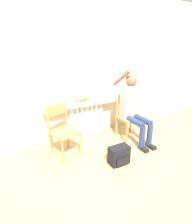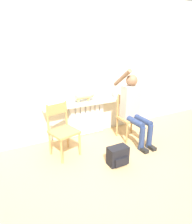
{
  "view_description": "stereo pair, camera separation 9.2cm",
  "coord_description": "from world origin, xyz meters",
  "px_view_note": "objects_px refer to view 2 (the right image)",
  "views": [
    {
      "loc": [
        -1.57,
        -2.05,
        1.76
      ],
      "look_at": [
        0.0,
        0.75,
        0.61
      ],
      "focal_mm": 30.0,
      "sensor_mm": 36.0,
      "label": 1
    },
    {
      "loc": [
        -1.48,
        -2.1,
        1.76
      ],
      "look_at": [
        0.0,
        0.75,
        0.61
      ],
      "focal_mm": 30.0,
      "sensor_mm": 36.0,
      "label": 2
    }
  ],
  "objects_px": {
    "chair_right": "(129,116)",
    "person": "(133,106)",
    "backpack": "(118,156)",
    "cat": "(86,96)",
    "chair_left": "(63,129)"
  },
  "relations": [
    {
      "from": "chair_right",
      "to": "person",
      "type": "height_order",
      "value": "person"
    },
    {
      "from": "person",
      "to": "backpack",
      "type": "height_order",
      "value": "person"
    },
    {
      "from": "chair_right",
      "to": "person",
      "type": "relative_size",
      "value": 0.64
    },
    {
      "from": "cat",
      "to": "backpack",
      "type": "height_order",
      "value": "cat"
    },
    {
      "from": "chair_right",
      "to": "cat",
      "type": "xyz_separation_m",
      "value": [
        -0.72,
        0.44,
        0.39
      ]
    },
    {
      "from": "backpack",
      "to": "chair_right",
      "type": "bearing_deg",
      "value": 44.22
    },
    {
      "from": "chair_right",
      "to": "person",
      "type": "bearing_deg",
      "value": -87.97
    },
    {
      "from": "chair_right",
      "to": "cat",
      "type": "bearing_deg",
      "value": 151.4
    },
    {
      "from": "chair_left",
      "to": "person",
      "type": "xyz_separation_m",
      "value": [
        1.35,
        -0.12,
        0.24
      ]
    },
    {
      "from": "person",
      "to": "cat",
      "type": "height_order",
      "value": "person"
    },
    {
      "from": "chair_left",
      "to": "chair_right",
      "type": "distance_m",
      "value": 1.35
    },
    {
      "from": "chair_right",
      "to": "cat",
      "type": "height_order",
      "value": "cat"
    },
    {
      "from": "cat",
      "to": "chair_right",
      "type": "bearing_deg",
      "value": -31.14
    },
    {
      "from": "chair_left",
      "to": "cat",
      "type": "bearing_deg",
      "value": 19.86
    },
    {
      "from": "chair_right",
      "to": "person",
      "type": "xyz_separation_m",
      "value": [
        -0.0,
        -0.12,
        0.24
      ]
    }
  ]
}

